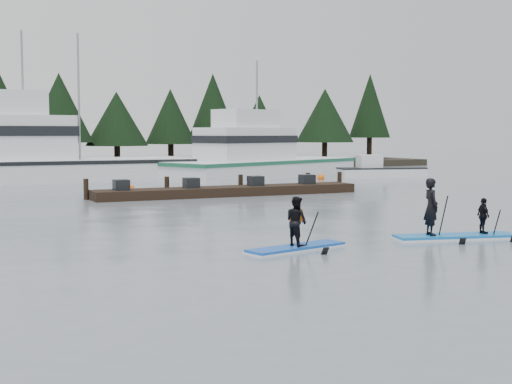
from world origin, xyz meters
name	(u,v)px	position (x,y,z in m)	size (l,w,h in m)	color
ground	(354,247)	(0.00, 0.00, 0.00)	(160.00, 160.00, 0.00)	slate
far_shore	(52,169)	(0.00, 42.00, 0.30)	(70.00, 8.00, 0.60)	#2D281E
treeline	(53,172)	(0.00, 42.00, 0.00)	(60.00, 4.00, 8.00)	black
fishing_boat_large	(31,169)	(-3.42, 31.43, 0.84)	(19.82, 6.12, 10.86)	white
fishing_boat_medium	(260,168)	(12.02, 29.00, 0.67)	(16.48, 9.87, 9.27)	white
skiff	(381,173)	(19.47, 24.64, 0.36)	(6.13, 1.84, 0.71)	white
floating_dock	(229,191)	(3.74, 16.41, 0.23)	(13.78, 1.84, 0.46)	black
buoy_b	(130,192)	(-0.09, 20.82, 0.00)	(0.54, 0.54, 0.54)	#F65D0C
buoy_c	(321,180)	(14.51, 24.79, 0.00)	(0.49, 0.49, 0.49)	#F65D0C
paddleboard_solo	(296,230)	(-1.64, 0.37, 0.53)	(3.13, 1.36, 1.89)	#134DB5
paddleboard_duo	(450,221)	(3.49, 0.01, 0.56)	(3.80, 1.84, 2.35)	#1369B8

